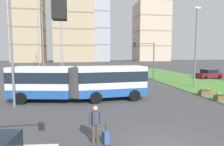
% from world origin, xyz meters
% --- Properties ---
extents(articulated_bus, '(12.05, 3.68, 3.00)m').
position_xyz_m(articulated_bus, '(-3.52, 9.93, 1.65)').
color(articulated_bus, white).
rests_on(articulated_bus, ground).
extents(car_maroon_sedan, '(4.64, 2.61, 1.58)m').
position_xyz_m(car_maroon_sedan, '(18.06, 21.90, 0.75)').
color(car_maroon_sedan, maroon).
rests_on(car_maroon_sedan, ground).
extents(car_black_sedan, '(4.50, 2.24, 1.58)m').
position_xyz_m(car_black_sedan, '(-6.04, 20.78, 0.75)').
color(car_black_sedan, black).
rests_on(car_black_sedan, ground).
extents(pedestrian_crossing, '(0.57, 0.36, 1.74)m').
position_xyz_m(pedestrian_crossing, '(-2.80, 1.41, 1.00)').
color(pedestrian_crossing, '#4C4238').
rests_on(pedestrian_crossing, ground).
extents(rolling_suitcase, '(0.31, 0.40, 0.97)m').
position_xyz_m(rolling_suitcase, '(-2.35, 1.21, 0.31)').
color(rolling_suitcase, '#335693').
rests_on(rolling_suitcase, ground).
extents(flower_planter_2, '(1.10, 0.56, 0.74)m').
position_xyz_m(flower_planter_2, '(8.62, 7.43, 0.43)').
color(flower_planter_2, brown).
rests_on(flower_planter_2, grass_median).
extents(flower_planter_3, '(1.10, 0.56, 0.74)m').
position_xyz_m(flower_planter_3, '(8.62, 9.64, 0.43)').
color(flower_planter_3, brown).
rests_on(flower_planter_3, grass_median).
extents(traffic_light_far_right, '(3.56, 0.28, 5.99)m').
position_xyz_m(traffic_light_far_right, '(7.08, 22.00, 4.10)').
color(traffic_light_far_right, '#474C51').
rests_on(traffic_light_far_right, ground).
extents(streetlight_left, '(0.70, 0.28, 9.15)m').
position_xyz_m(streetlight_left, '(-8.50, 8.40, 5.02)').
color(streetlight_left, slate).
rests_on(streetlight_left, ground).
extents(streetlight_median, '(0.70, 0.28, 9.73)m').
position_xyz_m(streetlight_median, '(10.52, 14.38, 5.31)').
color(streetlight_median, slate).
rests_on(streetlight_median, ground).
extents(apartment_tower_west, '(15.22, 15.76, 51.92)m').
position_xyz_m(apartment_tower_west, '(-30.00, 101.11, 25.98)').
color(apartment_tower_west, tan).
rests_on(apartment_tower_west, ground).
extents(apartment_tower_westcentre, '(21.99, 17.01, 43.17)m').
position_xyz_m(apartment_tower_westcentre, '(-6.42, 104.57, 21.61)').
color(apartment_tower_westcentre, tan).
rests_on(apartment_tower_westcentre, ground).
extents(apartment_tower_centre, '(14.38, 15.42, 47.32)m').
position_xyz_m(apartment_tower_centre, '(6.75, 109.76, 23.68)').
color(apartment_tower_centre, '#9EA3AD').
rests_on(apartment_tower_centre, ground).
extents(apartment_tower_eastcentre, '(20.39, 17.73, 36.42)m').
position_xyz_m(apartment_tower_eastcentre, '(42.07, 112.02, 18.23)').
color(apartment_tower_eastcentre, '#C6B299').
rests_on(apartment_tower_eastcentre, ground).
extents(transmission_pylon, '(9.00, 6.24, 32.44)m').
position_xyz_m(transmission_pylon, '(-11.93, 53.28, 17.66)').
color(transmission_pylon, gray).
rests_on(transmission_pylon, ground).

